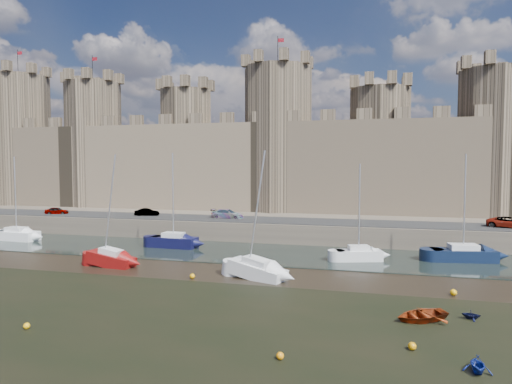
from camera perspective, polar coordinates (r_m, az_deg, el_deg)
ground at (r=31.99m, az=-20.04°, el=-14.96°), size 160.00×160.00×0.00m
seaweed_patch at (r=27.59m, az=-27.52°, el=-18.19°), size 70.00×34.00×0.01m
water_channel at (r=52.84m, az=-4.94°, el=-7.38°), size 160.00×12.00×0.08m
quay at (r=87.08m, az=3.03°, el=-2.25°), size 160.00×60.00×2.50m
road at (r=61.85m, az=-1.84°, el=-3.41°), size 160.00×7.00×0.10m
castle at (r=75.09m, az=0.72°, el=4.79°), size 108.50×11.00×29.00m
car_0 at (r=74.12m, az=-23.64°, el=-2.16°), size 3.50×2.30×1.11m
car_1 at (r=67.47m, az=-13.48°, el=-2.49°), size 3.56×1.93×1.11m
car_2 at (r=62.89m, az=-3.59°, el=-2.75°), size 4.50×1.88×1.30m
car_3 at (r=61.01m, az=29.08°, el=-3.37°), size 5.25×3.68×1.33m
sailboat_0 at (r=67.37m, az=-27.74°, el=-4.72°), size 5.92×2.53×10.88m
sailboat_1 at (r=55.58m, az=-10.27°, el=-6.01°), size 5.68×2.38×11.25m
sailboat_2 at (r=48.51m, az=12.71°, el=-7.52°), size 4.95×3.08×9.98m
sailboat_3 at (r=51.74m, az=24.47°, el=-7.02°), size 6.56×3.38×10.98m
sailboat_4 at (r=47.28m, az=-17.66°, el=-7.90°), size 4.86×2.29×10.99m
sailboat_5 at (r=40.50m, az=0.13°, el=-9.65°), size 5.58×3.60×11.24m
dinghy_4 at (r=31.93m, az=19.92°, el=-14.34°), size 4.06×3.62×0.69m
dinghy_5 at (r=25.70m, az=25.95°, el=-18.81°), size 1.39×1.60×0.83m
dinghy_7 at (r=33.45m, az=25.33°, el=-13.70°), size 1.27×1.13×0.62m
buoy_1 at (r=40.85m, az=-7.96°, el=-10.38°), size 0.46×0.46×0.46m
buoy_2 at (r=24.84m, az=3.04°, el=-19.78°), size 0.41×0.41×0.41m
buoy_3 at (r=38.60m, az=23.46°, el=-11.44°), size 0.50×0.50×0.50m
buoy_4 at (r=32.04m, az=-26.75°, el=-14.72°), size 0.40×0.40×0.40m
buoy_5 at (r=27.25m, az=18.94°, el=-17.76°), size 0.45×0.45×0.45m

